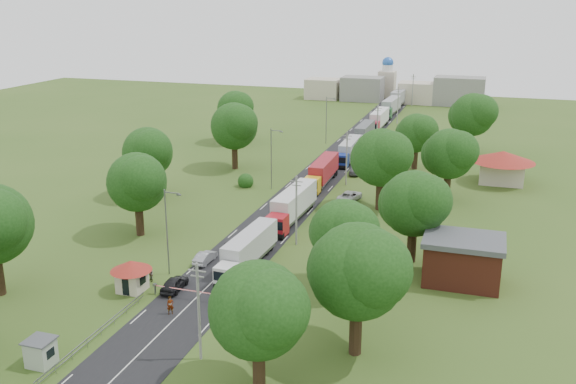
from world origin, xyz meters
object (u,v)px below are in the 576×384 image
at_px(truck_0, 247,250).
at_px(pedestrian_near, 170,306).
at_px(guard_booth, 131,272).
at_px(boom_barrier, 182,290).
at_px(info_sign, 362,149).
at_px(car_lane_front, 174,284).
at_px(car_lane_mid, 205,257).

distance_m(truck_0, pedestrian_near, 13.49).
xyz_separation_m(guard_booth, pedestrian_near, (6.36, -3.50, -1.23)).
relative_size(boom_barrier, guard_booth, 2.10).
distance_m(info_sign, car_lane_front, 59.12).
bearing_deg(car_lane_mid, truck_0, -173.51).
bearing_deg(guard_booth, truck_0, 45.65).
distance_m(boom_barrier, truck_0, 10.30).
distance_m(boom_barrier, guard_booth, 5.98).
height_order(boom_barrier, truck_0, truck_0).
height_order(guard_booth, pedestrian_near, guard_booth).
bearing_deg(truck_0, boom_barrier, -110.26).
distance_m(guard_booth, pedestrian_near, 7.36).
height_order(boom_barrier, car_lane_mid, car_lane_mid).
distance_m(info_sign, truck_0, 50.50).
height_order(info_sign, truck_0, info_sign).
height_order(guard_booth, info_sign, info_sign).
xyz_separation_m(boom_barrier, car_lane_mid, (-1.64, 9.23, -0.23)).
xyz_separation_m(boom_barrier, truck_0, (3.54, 9.60, 1.15)).
bearing_deg(car_lane_mid, boom_barrier, 102.47).
bearing_deg(car_lane_front, pedestrian_near, 110.72).
height_order(car_lane_mid, pedestrian_near, pedestrian_near).
bearing_deg(boom_barrier, truck_0, 69.74).
xyz_separation_m(boom_barrier, pedestrian_near, (0.52, -3.50, 0.05)).
bearing_deg(info_sign, boom_barrier, -96.24).
height_order(boom_barrier, car_lane_front, car_lane_front).
distance_m(boom_barrier, pedestrian_near, 3.54).
xyz_separation_m(truck_0, car_lane_front, (-5.19, -8.10, -1.30)).
height_order(info_sign, car_lane_mid, info_sign).
bearing_deg(car_lane_front, truck_0, -125.27).
xyz_separation_m(info_sign, truck_0, (-3.01, -50.40, -0.96)).
bearing_deg(car_lane_mid, car_lane_front, 92.38).
bearing_deg(pedestrian_near, car_lane_front, 77.75).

